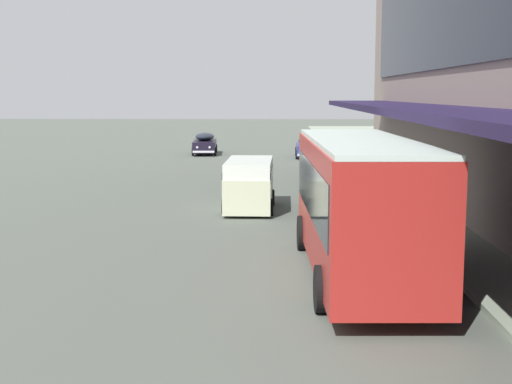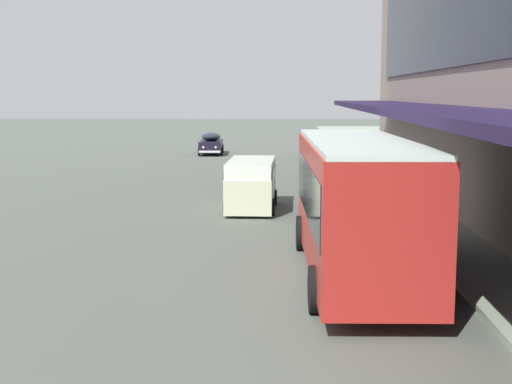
% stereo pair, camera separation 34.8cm
% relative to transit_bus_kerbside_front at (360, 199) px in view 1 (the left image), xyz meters
% --- Properties ---
extents(transit_bus_kerbside_front, '(2.88, 9.37, 3.43)m').
position_rel_transit_bus_kerbside_front_xyz_m(transit_bus_kerbside_front, '(0.00, 0.00, 0.00)').
color(transit_bus_kerbside_front, '#AB2520').
rests_on(transit_bus_kerbside_front, ground).
extents(sedan_second_mid, '(2.01, 4.67, 1.47)m').
position_rel_transit_bus_kerbside_front_xyz_m(sedan_second_mid, '(0.30, 33.33, -1.23)').
color(sedan_second_mid, navy).
rests_on(sedan_second_mid, ground).
extents(sedan_trailing_near, '(1.96, 4.69, 1.62)m').
position_rel_transit_bus_kerbside_front_xyz_m(sedan_trailing_near, '(-7.39, 35.86, -1.17)').
color(sedan_trailing_near, black).
rests_on(sedan_trailing_near, ground).
extents(vw_van, '(1.96, 4.58, 1.96)m').
position_rel_transit_bus_kerbside_front_xyz_m(vw_van, '(-3.10, 10.33, -0.86)').
color(vw_van, beige).
rests_on(vw_van, ground).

